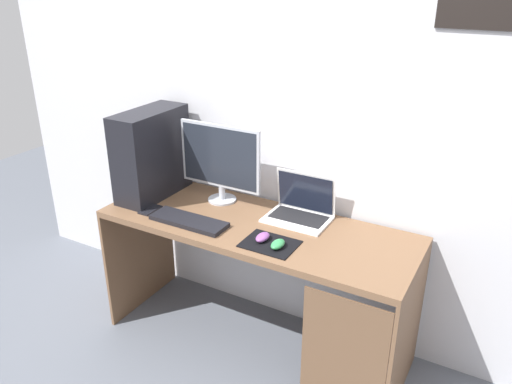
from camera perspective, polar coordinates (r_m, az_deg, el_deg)
The scene contains 11 objects.
ground_plane at distance 3.06m, azimuth 0.00°, elevation -16.38°, with size 8.00×8.00×0.00m, color slate.
wall_back at distance 2.72m, azimuth 3.60°, elevation 9.48°, with size 4.00×0.05×2.60m.
desk at distance 2.68m, azimuth 0.30°, elevation -6.51°, with size 1.67×0.60×0.76m.
pc_tower at distance 2.94m, azimuth -11.67°, elevation 4.24°, with size 0.20×0.47×0.50m, color black.
monitor at distance 2.80m, azimuth -4.05°, elevation 3.52°, with size 0.50×0.16×0.45m.
laptop at distance 2.68m, azimuth 4.99°, elevation -1.97°, with size 0.33×0.24×0.24m.
keyboard at distance 2.66m, azimuth -7.57°, elevation -3.25°, with size 0.42×0.14×0.02m, color black.
mousepad at distance 2.44m, azimuth 1.57°, elevation -5.85°, with size 0.26×0.20×0.01m, color black.
mouse_left at distance 2.46m, azimuth 0.75°, elevation -5.10°, with size 0.06×0.10×0.03m, color #8C4C99.
mouse_right at distance 2.40m, azimuth 2.46°, elevation -5.88°, with size 0.06×0.10×0.03m, color #338C4C.
cell_phone at distance 2.83m, azimuth -11.80°, elevation -1.97°, with size 0.07×0.13×0.01m, color black.
Camera 1 is at (1.15, -2.04, 1.97)m, focal length 35.57 mm.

